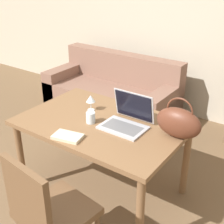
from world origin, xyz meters
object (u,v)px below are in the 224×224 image
(laptop, at_px, (128,117))
(handbag, at_px, (178,122))
(chair, at_px, (47,211))
(wine_glass, at_px, (91,99))
(drinking_glass, at_px, (91,118))
(couch, at_px, (112,95))

(laptop, relative_size, handbag, 1.02)
(handbag, bearing_deg, chair, -112.88)
(handbag, bearing_deg, laptop, -172.04)
(chair, bearing_deg, handbag, 74.00)
(laptop, bearing_deg, wine_glass, 174.30)
(chair, height_order, drinking_glass, chair)
(chair, bearing_deg, wine_glass, 119.88)
(couch, relative_size, drinking_glass, 18.91)
(drinking_glass, bearing_deg, chair, -71.28)
(couch, relative_size, laptop, 4.90)
(handbag, bearing_deg, couch, 140.53)
(laptop, distance_m, drinking_glass, 0.31)
(drinking_glass, height_order, wine_glass, wine_glass)
(laptop, bearing_deg, drinking_glass, -152.25)
(chair, distance_m, wine_glass, 1.11)
(drinking_glass, bearing_deg, wine_glass, 128.13)
(couch, distance_m, wine_glass, 1.48)
(couch, distance_m, drinking_glass, 1.68)
(drinking_glass, distance_m, wine_glass, 0.25)
(drinking_glass, bearing_deg, laptop, 27.75)
(handbag, bearing_deg, drinking_glass, -163.58)
(drinking_glass, distance_m, handbag, 0.72)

